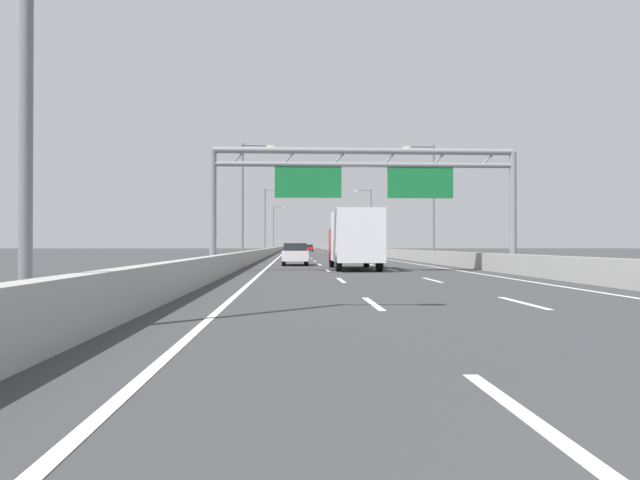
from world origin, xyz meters
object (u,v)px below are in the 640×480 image
streetlamp_left_far (267,217)px  white_car (295,254)px  streetlamp_left_mid (245,195)px  blue_car (307,248)px  orange_car (335,248)px  box_truck (355,238)px  sign_gantry (365,178)px  streetlamp_right_distant (346,226)px  streetlamp_left_distant (275,226)px  streetlamp_right_mid (431,195)px  red_car (309,248)px  streetlamp_right_far (369,217)px

streetlamp_left_far → white_car: 44.62m
streetlamp_left_mid → white_car: size_ratio=2.12×
white_car → blue_car: bearing=88.1°
orange_car → box_truck: size_ratio=0.60×
sign_gantry → white_car: sign_gantry is taller
streetlamp_right_distant → box_truck: streetlamp_right_distant is taller
streetlamp_left_distant → orange_car: size_ratio=2.06×
streetlamp_left_mid → box_truck: 16.23m
streetlamp_right_mid → blue_car: (-7.64, 93.80, -4.68)m
orange_car → red_car: size_ratio=1.12×
streetlamp_right_mid → white_car: 13.68m
streetlamp_left_mid → streetlamp_right_mid: (14.93, 0.00, 0.00)m
sign_gantry → streetlamp_left_mid: 18.48m
streetlamp_left_far → red_car: bearing=79.9°
streetlamp_right_mid → blue_car: 94.23m
sign_gantry → orange_car: size_ratio=3.43×
sign_gantry → streetlamp_left_distant: 92.23m
streetlamp_left_mid → streetlamp_left_distant: size_ratio=1.00×
streetlamp_right_far → orange_car: streetlamp_right_far is taller
streetlamp_right_far → orange_car: bearing=106.6°
sign_gantry → blue_car: size_ratio=3.55×
streetlamp_left_far → streetlamp_right_far: size_ratio=1.00×
streetlamp_right_mid → sign_gantry: bearing=-113.9°
streetlamp_right_far → white_car: 45.78m
sign_gantry → box_truck: bearing=94.3°
sign_gantry → white_car: (-3.53, 10.21, -4.04)m
streetlamp_right_mid → box_truck: streetlamp_right_mid is taller
sign_gantry → white_car: bearing=109.1°
streetlamp_left_mid → streetlamp_right_far: 40.38m
streetlamp_right_distant → streetlamp_left_far: bearing=-111.7°
streetlamp_left_distant → red_car: 9.18m
sign_gantry → streetlamp_left_far: 54.92m
streetlamp_left_mid → streetlamp_left_distant: 75.03m
streetlamp_left_far → box_truck: streetlamp_left_far is taller
streetlamp_left_mid → orange_car: streetlamp_left_mid is taller
sign_gantry → streetlamp_right_far: bearing=82.2°
red_car → blue_car: bearing=89.8°
streetlamp_left_far → white_car: (3.93, -44.20, -4.64)m
streetlamp_right_far → box_truck: size_ratio=1.24×
orange_car → white_car: bearing=-96.9°
sign_gantry → blue_car: 110.77m
streetlamp_right_mid → red_car: size_ratio=2.31×
streetlamp_right_distant → streetlamp_left_mid: bearing=-101.3°
streetlamp_left_mid → streetlamp_right_mid: bearing=0.0°
sign_gantry → streetlamp_right_mid: bearing=66.1°
sign_gantry → orange_car: bearing=87.1°
red_car → box_truck: (0.00, -92.28, 1.00)m
streetlamp_right_far → blue_car: 57.00m
box_truck → streetlamp_right_far: bearing=81.5°
streetlamp_left_far → red_car: (7.25, 40.71, -4.65)m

